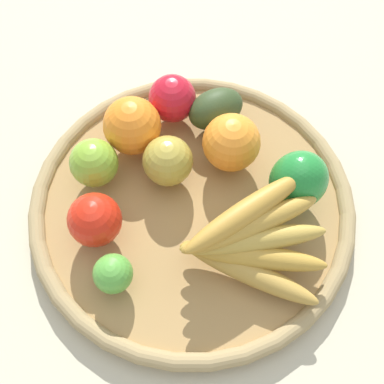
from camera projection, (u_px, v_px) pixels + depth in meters
ground_plane at (192, 211)px, 0.71m from camera, size 2.40×2.40×0.00m
basket at (192, 205)px, 0.70m from camera, size 0.45×0.45×0.03m
apple_0 at (172, 99)px, 0.72m from camera, size 0.10×0.10×0.07m
orange_0 at (231, 142)px, 0.68m from camera, size 0.09×0.09×0.08m
banana_bunch at (250, 241)px, 0.61m from camera, size 0.18×0.17×0.08m
apple_3 at (94, 163)px, 0.67m from camera, size 0.08×0.08×0.07m
apple_1 at (95, 220)px, 0.63m from camera, size 0.09×0.09×0.07m
bell_pepper at (298, 180)px, 0.64m from camera, size 0.10×0.09×0.09m
apple_2 at (168, 161)px, 0.67m from camera, size 0.07×0.07×0.07m
orange_1 at (132, 126)px, 0.69m from camera, size 0.11×0.11×0.08m
avocado at (216, 109)px, 0.72m from camera, size 0.10×0.09×0.06m
lime_0 at (113, 274)px, 0.60m from camera, size 0.07×0.07×0.05m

